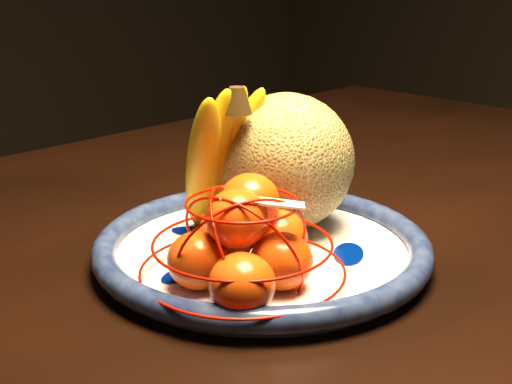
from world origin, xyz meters
TOP-DOWN VIEW (x-y plane):
  - dining_table at (0.09, 0.12)m, footprint 1.52×1.01m
  - fruit_bowl at (-0.05, -0.02)m, footprint 0.34×0.34m
  - cantaloupe at (0.01, 0.02)m, footprint 0.14×0.14m
  - banana_bunch at (-0.06, 0.05)m, footprint 0.11×0.11m
  - mandarin_bag at (-0.11, -0.06)m, footprint 0.25×0.25m
  - price_tag at (-0.11, -0.08)m, footprint 0.07×0.07m

SIDE VIEW (x-z plane):
  - dining_table at x=0.09m, z-range 0.28..1.00m
  - fruit_bowl at x=-0.05m, z-range 0.72..0.75m
  - mandarin_bag at x=-0.11m, z-range 0.71..0.83m
  - cantaloupe at x=0.01m, z-range 0.73..0.88m
  - price_tag at x=-0.11m, z-range 0.81..0.82m
  - banana_bunch at x=-0.06m, z-range 0.73..0.91m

